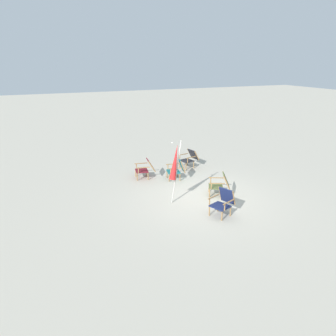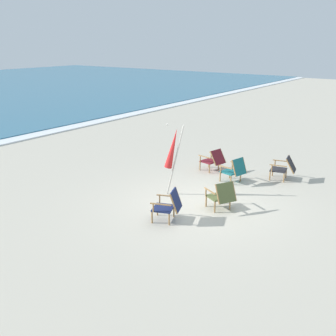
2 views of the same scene
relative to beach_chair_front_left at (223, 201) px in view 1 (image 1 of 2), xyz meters
name	(u,v)px [view 1 (image 1 of 2)]	position (x,y,z in m)	size (l,w,h in m)	color
ground_plane	(202,198)	(1.36, -0.03, -0.43)	(80.00, 80.00, 0.00)	#B7AF9E
beach_chair_front_left	(223,201)	(0.00, 0.00, 0.00)	(0.78, 0.84, 0.82)	#19234C
beach_chair_back_left	(190,158)	(4.59, -1.19, -0.01)	(0.72, 0.86, 0.78)	#28282D
beach_chair_mid_center	(177,169)	(3.42, -0.03, 0.00)	(0.70, 0.79, 0.81)	#196066
beach_chair_back_right	(220,184)	(1.33, -0.73, 0.00)	(0.84, 0.90, 0.80)	#515B33
beach_chair_front_right	(146,168)	(4.01, 1.07, -0.01)	(0.70, 0.86, 0.78)	maroon
umbrella_furled_red	(175,163)	(1.48, 0.95, 0.93)	(0.40, 0.57, 2.08)	#B7B2A8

